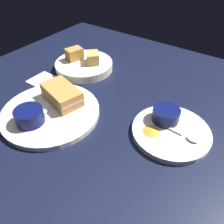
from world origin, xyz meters
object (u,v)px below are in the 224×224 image
spoon_by_dark_ramekin (47,109)px  spoon_by_gravy_ramekin (188,137)px  ramekin_light_gravy (166,114)px  ramekin_dark_sauce (29,116)px  plate_chips_companion (171,132)px  sandwich_half_near (62,94)px  plate_sandwich_main (51,112)px  bread_basket_rear (84,64)px

spoon_by_dark_ramekin → spoon_by_gravy_ramekin: 40.00cm
spoon_by_dark_ramekin → ramekin_light_gravy: ramekin_light_gravy is taller
ramekin_dark_sauce → spoon_by_gravy_ramekin: size_ratio=0.78×
plate_chips_companion → ramekin_dark_sauce: bearing=-149.3°
sandwich_half_near → spoon_by_dark_ramekin: bearing=-93.5°
plate_sandwich_main → ramekin_dark_sauce: 7.18cm
plate_chips_companion → ramekin_light_gravy: bearing=140.2°
plate_sandwich_main → ramekin_light_gravy: bearing=28.3°
ramekin_light_gravy → spoon_by_gravy_ramekin: bearing=-21.0°
sandwich_half_near → plate_chips_companion: (32.75, 7.71, -3.20)cm
spoon_by_dark_ramekin → ramekin_light_gravy: 34.17cm
plate_chips_companion → spoon_by_gravy_ramekin: 4.74cm
spoon_by_dark_ramekin → spoon_by_gravy_ramekin: bearing=19.5°
sandwich_half_near → ramekin_dark_sauce: size_ratio=1.88×
sandwich_half_near → spoon_by_gravy_ramekin: sandwich_half_near is taller
spoon_by_gravy_ramekin → plate_chips_companion: bearing=175.7°
plate_chips_companion → ramekin_light_gravy: ramekin_light_gravy is taller
plate_sandwich_main → spoon_by_gravy_ramekin: (37.05, 12.85, 1.16)cm
spoon_by_dark_ramekin → ramekin_light_gravy: size_ratio=1.31×
ramekin_light_gravy → plate_sandwich_main: bearing=-151.7°
plate_sandwich_main → plate_chips_companion: bearing=22.1°
ramekin_dark_sauce → spoon_by_dark_ramekin: ramekin_dark_sauce is taller
ramekin_dark_sauce → spoon_by_gravy_ramekin: ramekin_dark_sauce is taller
plate_sandwich_main → ramekin_dark_sauce: (-0.68, -6.46, 3.04)cm
ramekin_dark_sauce → spoon_by_gravy_ramekin: (37.73, 19.31, -1.88)cm
plate_chips_companion → spoon_by_gravy_ramekin: (4.58, -0.34, 1.16)cm
ramekin_light_gravy → spoon_by_gravy_ramekin: (7.73, -2.97, -1.67)cm
plate_sandwich_main → spoon_by_gravy_ramekin: 39.23cm
plate_sandwich_main → spoon_by_gravy_ramekin: bearing=19.1°
plate_sandwich_main → spoon_by_gravy_ramekin: spoon_by_gravy_ramekin is taller
sandwich_half_near → bread_basket_rear: size_ratio=0.67×
spoon_by_dark_ramekin → bread_basket_rear: bread_basket_rear is taller
spoon_by_gravy_ramekin → sandwich_half_near: bearing=-168.8°
plate_sandwich_main → spoon_by_gravy_ramekin: size_ratio=2.91×
ramekin_light_gravy → plate_chips_companion: bearing=-39.8°
spoon_by_dark_ramekin → spoon_by_gravy_ramekin: (37.69, 13.37, 0.00)cm
spoon_by_gravy_ramekin → ramekin_dark_sauce: bearing=-152.9°
sandwich_half_near → ramekin_dark_sauce: bearing=-91.9°
ramekin_light_gravy → sandwich_half_near: bearing=-160.7°
sandwich_half_near → spoon_by_gravy_ramekin: size_ratio=1.47×
sandwich_half_near → ramekin_dark_sauce: (-0.40, -11.94, -0.16)cm
plate_sandwich_main → bread_basket_rear: size_ratio=1.31×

